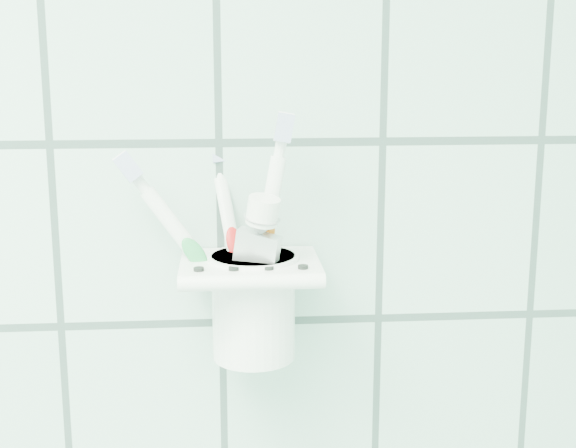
{
  "coord_description": "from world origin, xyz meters",
  "views": [
    {
      "loc": [
        0.62,
        0.46,
        1.51
      ],
      "look_at": [
        0.67,
        1.1,
        1.37
      ],
      "focal_mm": 50.0,
      "sensor_mm": 36.0,
      "label": 1
    }
  ],
  "objects_px": {
    "toothbrush_blue": "(252,245)",
    "toothbrush_orange": "(244,233)",
    "toothpaste_tube": "(241,259)",
    "cup": "(254,302)",
    "toothbrush_pink": "(266,231)",
    "holder_bracket": "(250,269)"
  },
  "relations": [
    {
      "from": "holder_bracket",
      "to": "toothbrush_orange",
      "type": "bearing_deg",
      "value": -139.03
    },
    {
      "from": "toothbrush_blue",
      "to": "toothbrush_orange",
      "type": "relative_size",
      "value": 0.9
    },
    {
      "from": "cup",
      "to": "toothbrush_pink",
      "type": "xyz_separation_m",
      "value": [
        0.01,
        -0.0,
        0.07
      ]
    },
    {
      "from": "toothbrush_pink",
      "to": "toothbrush_blue",
      "type": "bearing_deg",
      "value": -141.71
    },
    {
      "from": "holder_bracket",
      "to": "toothbrush_blue",
      "type": "xyz_separation_m",
      "value": [
        0.0,
        -0.02,
        0.03
      ]
    },
    {
      "from": "toothbrush_orange",
      "to": "toothbrush_blue",
      "type": "bearing_deg",
      "value": -58.39
    },
    {
      "from": "toothbrush_blue",
      "to": "toothbrush_orange",
      "type": "bearing_deg",
      "value": 104.09
    },
    {
      "from": "cup",
      "to": "toothbrush_pink",
      "type": "height_order",
      "value": "toothbrush_pink"
    },
    {
      "from": "toothbrush_orange",
      "to": "toothpaste_tube",
      "type": "distance_m",
      "value": 0.03
    },
    {
      "from": "holder_bracket",
      "to": "cup",
      "type": "xyz_separation_m",
      "value": [
        0.0,
        0.0,
        -0.03
      ]
    },
    {
      "from": "cup",
      "to": "toothpaste_tube",
      "type": "relative_size",
      "value": 0.62
    },
    {
      "from": "toothbrush_blue",
      "to": "toothpaste_tube",
      "type": "height_order",
      "value": "toothbrush_blue"
    },
    {
      "from": "cup",
      "to": "toothbrush_pink",
      "type": "relative_size",
      "value": 0.46
    },
    {
      "from": "holder_bracket",
      "to": "toothbrush_pink",
      "type": "xyz_separation_m",
      "value": [
        0.01,
        0.0,
        0.03
      ]
    },
    {
      "from": "cup",
      "to": "toothbrush_blue",
      "type": "bearing_deg",
      "value": -94.73
    },
    {
      "from": "cup",
      "to": "toothbrush_blue",
      "type": "height_order",
      "value": "toothbrush_blue"
    },
    {
      "from": "holder_bracket",
      "to": "toothpaste_tube",
      "type": "xyz_separation_m",
      "value": [
        -0.01,
        -0.0,
        0.01
      ]
    },
    {
      "from": "cup",
      "to": "toothbrush_blue",
      "type": "xyz_separation_m",
      "value": [
        -0.0,
        -0.02,
        0.06
      ]
    },
    {
      "from": "toothbrush_orange",
      "to": "toothpaste_tube",
      "type": "xyz_separation_m",
      "value": [
        -0.0,
        0.0,
        -0.02
      ]
    },
    {
      "from": "cup",
      "to": "toothbrush_orange",
      "type": "relative_size",
      "value": 0.44
    },
    {
      "from": "toothbrush_blue",
      "to": "toothbrush_orange",
      "type": "distance_m",
      "value": 0.02
    },
    {
      "from": "holder_bracket",
      "to": "toothpaste_tube",
      "type": "relative_size",
      "value": 0.79
    }
  ]
}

